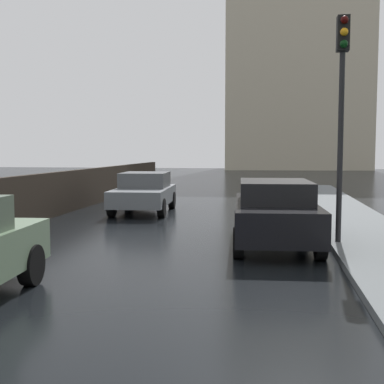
# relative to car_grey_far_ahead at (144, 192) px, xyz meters

# --- Properties ---
(car_grey_far_ahead) EXTENTS (2.06, 4.11, 1.38)m
(car_grey_far_ahead) POSITION_rel_car_grey_far_ahead_xyz_m (0.00, 0.00, 0.00)
(car_grey_far_ahead) COLOR slate
(car_grey_far_ahead) RESTS_ON ground
(car_black_behind_camera) EXTENTS (2.04, 4.57, 1.48)m
(car_black_behind_camera) POSITION_rel_car_grey_far_ahead_xyz_m (4.45, -5.60, 0.06)
(car_black_behind_camera) COLOR black
(car_black_behind_camera) RESTS_ON ground
(traffic_light) EXTENTS (0.26, 0.39, 4.90)m
(traffic_light) POSITION_rel_car_grey_far_ahead_xyz_m (5.85, -5.72, 2.78)
(traffic_light) COLOR black
(traffic_light) RESTS_ON sidewalk_strip
(distant_tower) EXTENTS (16.49, 11.78, 38.29)m
(distant_tower) POSITION_rel_car_grey_far_ahead_xyz_m (7.06, 42.90, 15.61)
(distant_tower) COLOR #B2A88E
(distant_tower) RESTS_ON ground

